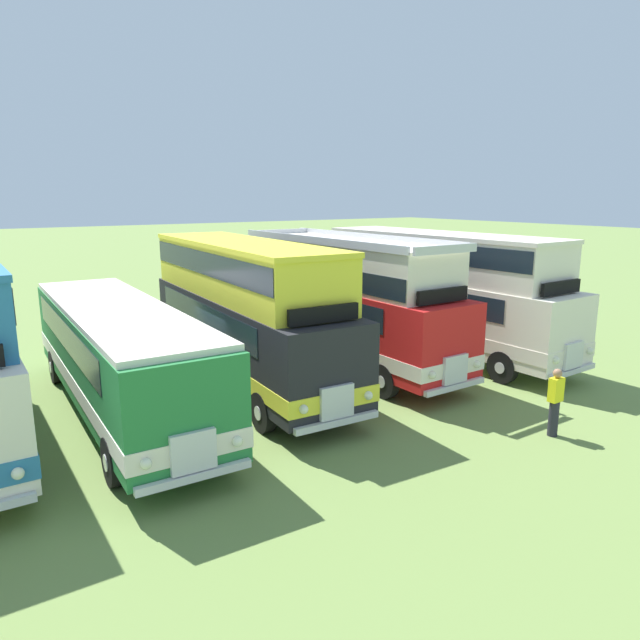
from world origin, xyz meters
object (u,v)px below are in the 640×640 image
bus_third_in_row (118,351)px  bus_fourth_in_row (245,308)px  bus_fifth_in_row (344,298)px  marshal_person (555,402)px  bus_sixth_in_row (439,287)px

bus_third_in_row → bus_fourth_in_row: 4.00m
bus_fifth_in_row → marshal_person: 8.12m
bus_fourth_in_row → bus_fifth_in_row: size_ratio=1.03×
marshal_person → bus_fifth_in_row: bearing=94.5°
bus_sixth_in_row → bus_fifth_in_row: bearing=170.9°
bus_fourth_in_row → marshal_person: (4.54, -7.78, -1.58)m
bus_third_in_row → bus_fifth_in_row: 7.88m
bus_third_in_row → bus_fourth_in_row: size_ratio=1.09×
bus_sixth_in_row → marshal_person: bus_sixth_in_row is taller
bus_third_in_row → bus_fifth_in_row: bus_fifth_in_row is taller
bus_fifth_in_row → marshal_person: (0.62, -7.96, -1.47)m
bus_fourth_in_row → bus_sixth_in_row: (7.84, -0.45, 0.00)m
bus_fourth_in_row → marshal_person: bus_fourth_in_row is taller
bus_fifth_in_row → bus_sixth_in_row: bus_fifth_in_row is taller
marshal_person → bus_sixth_in_row: bearing=65.8°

